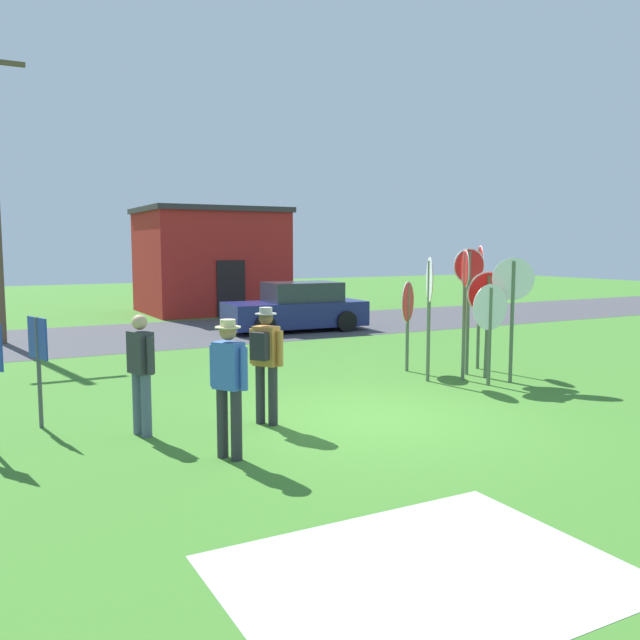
{
  "coord_description": "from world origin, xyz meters",
  "views": [
    {
      "loc": [
        -5.44,
        -8.35,
        2.62
      ],
      "look_at": [
        0.21,
        2.13,
        1.3
      ],
      "focal_mm": 37.44,
      "sensor_mm": 36.0,
      "label": 1
    }
  ],
  "objects_px": {
    "stop_sign_tallest": "(490,317)",
    "stop_sign_rear_right": "(408,310)",
    "stop_sign_rear_left": "(465,292)",
    "stop_sign_center_cluster": "(479,286)",
    "stop_sign_leaning_right": "(513,297)",
    "person_holding_notes": "(229,381)",
    "stop_sign_leaning_left": "(429,296)",
    "stop_sign_far_back": "(488,305)",
    "parked_car_on_street": "(297,309)",
    "info_panel_leftmost": "(38,352)",
    "person_near_signs": "(141,368)",
    "stop_sign_nearest": "(469,289)",
    "person_with_sunhat": "(265,357)"
  },
  "relations": [
    {
      "from": "stop_sign_tallest",
      "to": "stop_sign_rear_right",
      "type": "height_order",
      "value": "stop_sign_tallest"
    },
    {
      "from": "stop_sign_rear_left",
      "to": "stop_sign_center_cluster",
      "type": "bearing_deg",
      "value": 36.5
    },
    {
      "from": "stop_sign_leaning_right",
      "to": "person_holding_notes",
      "type": "relative_size",
      "value": 1.38
    },
    {
      "from": "stop_sign_leaning_left",
      "to": "stop_sign_far_back",
      "type": "relative_size",
      "value": 1.13
    },
    {
      "from": "parked_car_on_street",
      "to": "stop_sign_tallest",
      "type": "xyz_separation_m",
      "value": [
        -0.46,
        -9.1,
        0.62
      ]
    },
    {
      "from": "stop_sign_far_back",
      "to": "stop_sign_leaning_left",
      "type": "bearing_deg",
      "value": 165.87
    },
    {
      "from": "stop_sign_rear_left",
      "to": "stop_sign_leaning_left",
      "type": "relative_size",
      "value": 1.06
    },
    {
      "from": "stop_sign_rear_left",
      "to": "stop_sign_far_back",
      "type": "relative_size",
      "value": 1.2
    },
    {
      "from": "stop_sign_far_back",
      "to": "info_panel_leftmost",
      "type": "relative_size",
      "value": 1.32
    },
    {
      "from": "stop_sign_leaning_left",
      "to": "person_near_signs",
      "type": "distance_m",
      "value": 5.96
    },
    {
      "from": "stop_sign_center_cluster",
      "to": "stop_sign_leaning_right",
      "type": "bearing_deg",
      "value": -106.67
    },
    {
      "from": "stop_sign_leaning_right",
      "to": "person_holding_notes",
      "type": "xyz_separation_m",
      "value": [
        -6.45,
        -1.83,
        -0.67
      ]
    },
    {
      "from": "stop_sign_tallest",
      "to": "stop_sign_rear_right",
      "type": "relative_size",
      "value": 1.01
    },
    {
      "from": "person_holding_notes",
      "to": "stop_sign_far_back",
      "type": "bearing_deg",
      "value": 20.53
    },
    {
      "from": "person_holding_notes",
      "to": "person_near_signs",
      "type": "relative_size",
      "value": 1.03
    },
    {
      "from": "stop_sign_leaning_left",
      "to": "stop_sign_tallest",
      "type": "xyz_separation_m",
      "value": [
        0.77,
        -0.85,
        -0.37
      ]
    },
    {
      "from": "person_holding_notes",
      "to": "person_near_signs",
      "type": "distance_m",
      "value": 1.7
    },
    {
      "from": "stop_sign_nearest",
      "to": "stop_sign_tallest",
      "type": "bearing_deg",
      "value": -108.97
    },
    {
      "from": "stop_sign_center_cluster",
      "to": "stop_sign_rear_right",
      "type": "height_order",
      "value": "stop_sign_center_cluster"
    },
    {
      "from": "stop_sign_rear_right",
      "to": "stop_sign_center_cluster",
      "type": "bearing_deg",
      "value": -18.06
    },
    {
      "from": "stop_sign_leaning_left",
      "to": "person_with_sunhat",
      "type": "bearing_deg",
      "value": -160.7
    },
    {
      "from": "stop_sign_center_cluster",
      "to": "person_with_sunhat",
      "type": "relative_size",
      "value": 1.52
    },
    {
      "from": "stop_sign_center_cluster",
      "to": "stop_sign_rear_right",
      "type": "xyz_separation_m",
      "value": [
        -1.5,
        0.49,
        -0.49
      ]
    },
    {
      "from": "stop_sign_rear_right",
      "to": "info_panel_leftmost",
      "type": "height_order",
      "value": "stop_sign_rear_right"
    },
    {
      "from": "parked_car_on_street",
      "to": "person_with_sunhat",
      "type": "distance_m",
      "value": 11.03
    },
    {
      "from": "stop_sign_leaning_right",
      "to": "stop_sign_center_cluster",
      "type": "relative_size",
      "value": 0.91
    },
    {
      "from": "stop_sign_nearest",
      "to": "stop_sign_leaning_left",
      "type": "xyz_separation_m",
      "value": [
        -1.12,
        -0.17,
        -0.07
      ]
    },
    {
      "from": "stop_sign_leaning_right",
      "to": "person_with_sunhat",
      "type": "relative_size",
      "value": 1.38
    },
    {
      "from": "stop_sign_rear_left",
      "to": "stop_sign_leaning_left",
      "type": "distance_m",
      "value": 0.71
    },
    {
      "from": "stop_sign_leaning_right",
      "to": "stop_sign_center_cluster",
      "type": "distance_m",
      "value": 1.47
    },
    {
      "from": "stop_sign_leaning_left",
      "to": "person_holding_notes",
      "type": "height_order",
      "value": "stop_sign_leaning_left"
    },
    {
      "from": "info_panel_leftmost",
      "to": "stop_sign_rear_left",
      "type": "bearing_deg",
      "value": -1.7
    },
    {
      "from": "stop_sign_tallest",
      "to": "stop_sign_far_back",
      "type": "relative_size",
      "value": 0.9
    },
    {
      "from": "info_panel_leftmost",
      "to": "person_with_sunhat",
      "type": "bearing_deg",
      "value": -25.6
    },
    {
      "from": "person_near_signs",
      "to": "stop_sign_rear_left",
      "type": "bearing_deg",
      "value": 7.75
    },
    {
      "from": "stop_sign_far_back",
      "to": "person_with_sunhat",
      "type": "distance_m",
      "value": 5.41
    },
    {
      "from": "stop_sign_nearest",
      "to": "stop_sign_center_cluster",
      "type": "bearing_deg",
      "value": 32.06
    },
    {
      "from": "stop_sign_leaning_right",
      "to": "stop_sign_rear_right",
      "type": "bearing_deg",
      "value": 119.62
    },
    {
      "from": "person_holding_notes",
      "to": "stop_sign_nearest",
      "type": "bearing_deg",
      "value": 24.5
    },
    {
      "from": "stop_sign_rear_left",
      "to": "person_holding_notes",
      "type": "bearing_deg",
      "value": -157.19
    },
    {
      "from": "stop_sign_center_cluster",
      "to": "info_panel_leftmost",
      "type": "relative_size",
      "value": 1.64
    },
    {
      "from": "stop_sign_far_back",
      "to": "stop_sign_rear_right",
      "type": "bearing_deg",
      "value": 124.7
    },
    {
      "from": "stop_sign_leaning_left",
      "to": "parked_car_on_street",
      "type": "bearing_deg",
      "value": 81.48
    },
    {
      "from": "parked_car_on_street",
      "to": "stop_sign_leaning_left",
      "type": "xyz_separation_m",
      "value": [
        -1.23,
        -8.25,
        0.98
      ]
    },
    {
      "from": "stop_sign_leaning_right",
      "to": "person_with_sunhat",
      "type": "bearing_deg",
      "value": -173.8
    },
    {
      "from": "stop_sign_center_cluster",
      "to": "stop_sign_nearest",
      "type": "bearing_deg",
      "value": -147.94
    },
    {
      "from": "stop_sign_nearest",
      "to": "person_near_signs",
      "type": "height_order",
      "value": "stop_sign_nearest"
    },
    {
      "from": "stop_sign_tallest",
      "to": "person_near_signs",
      "type": "relative_size",
      "value": 1.14
    },
    {
      "from": "person_holding_notes",
      "to": "info_panel_leftmost",
      "type": "relative_size",
      "value": 1.08
    },
    {
      "from": "stop_sign_leaning_left",
      "to": "stop_sign_rear_right",
      "type": "height_order",
      "value": "stop_sign_leaning_left"
    }
  ]
}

